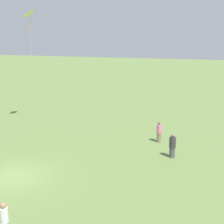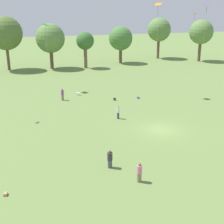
{
  "view_description": "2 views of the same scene",
  "coord_description": "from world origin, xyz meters",
  "px_view_note": "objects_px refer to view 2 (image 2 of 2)",
  "views": [
    {
      "loc": [
        -12.06,
        14.23,
        8.26
      ],
      "look_at": [
        -4.87,
        -3.95,
        3.67
      ],
      "focal_mm": 50.0,
      "sensor_mm": 36.0,
      "label": 1
    },
    {
      "loc": [
        -15.45,
        -30.9,
        13.98
      ],
      "look_at": [
        -6.83,
        -2.55,
        3.76
      ],
      "focal_mm": 50.0,
      "sensor_mm": 36.0,
      "label": 2
    }
  ],
  "objects_px": {
    "person_1": "(110,159)",
    "picnic_bag_0": "(138,98)",
    "person_2": "(139,173)",
    "kite_2": "(194,19)",
    "picnic_bag_2": "(115,99)",
    "picnic_bag_1": "(6,194)",
    "dog_1": "(78,93)",
    "kite_7": "(158,9)",
    "person_4": "(118,112)",
    "kite_0": "(207,7)",
    "kite_6": "(45,27)",
    "person_0": "(62,95)"
  },
  "relations": [
    {
      "from": "picnic_bag_2",
      "to": "picnic_bag_0",
      "type": "bearing_deg",
      "value": -2.59
    },
    {
      "from": "picnic_bag_1",
      "to": "person_2",
      "type": "bearing_deg",
      "value": -6.32
    },
    {
      "from": "person_1",
      "to": "kite_0",
      "type": "height_order",
      "value": "kite_0"
    },
    {
      "from": "person_1",
      "to": "dog_1",
      "type": "height_order",
      "value": "person_1"
    },
    {
      "from": "kite_2",
      "to": "person_2",
      "type": "bearing_deg",
      "value": 87.58
    },
    {
      "from": "person_0",
      "to": "kite_7",
      "type": "height_order",
      "value": "kite_7"
    },
    {
      "from": "person_0",
      "to": "person_4",
      "type": "relative_size",
      "value": 1.05
    },
    {
      "from": "kite_2",
      "to": "picnic_bag_1",
      "type": "bearing_deg",
      "value": 75.07
    },
    {
      "from": "kite_2",
      "to": "kite_7",
      "type": "relative_size",
      "value": 0.89
    },
    {
      "from": "kite_7",
      "to": "picnic_bag_0",
      "type": "relative_size",
      "value": 33.32
    },
    {
      "from": "kite_2",
      "to": "picnic_bag_2",
      "type": "height_order",
      "value": "kite_2"
    },
    {
      "from": "person_2",
      "to": "person_4",
      "type": "height_order",
      "value": "person_4"
    },
    {
      "from": "kite_7",
      "to": "picnic_bag_1",
      "type": "xyz_separation_m",
      "value": [
        -22.62,
        -22.47,
        -13.32
      ]
    },
    {
      "from": "dog_1",
      "to": "picnic_bag_2",
      "type": "bearing_deg",
      "value": -95.85
    },
    {
      "from": "person_2",
      "to": "person_4",
      "type": "relative_size",
      "value": 1.0
    },
    {
      "from": "dog_1",
      "to": "kite_6",
      "type": "bearing_deg",
      "value": 78.05
    },
    {
      "from": "person_1",
      "to": "kite_0",
      "type": "xyz_separation_m",
      "value": [
        23.72,
        23.46,
        12.83
      ]
    },
    {
      "from": "person_2",
      "to": "kite_6",
      "type": "distance_m",
      "value": 33.68
    },
    {
      "from": "kite_0",
      "to": "dog_1",
      "type": "xyz_separation_m",
      "value": [
        -21.91,
        0.93,
        -13.33
      ]
    },
    {
      "from": "person_0",
      "to": "dog_1",
      "type": "bearing_deg",
      "value": 154.42
    },
    {
      "from": "picnic_bag_0",
      "to": "picnic_bag_2",
      "type": "height_order",
      "value": "picnic_bag_2"
    },
    {
      "from": "person_2",
      "to": "picnic_bag_0",
      "type": "height_order",
      "value": "person_2"
    },
    {
      "from": "picnic_bag_1",
      "to": "dog_1",
      "type": "bearing_deg",
      "value": 67.62
    },
    {
      "from": "kite_2",
      "to": "picnic_bag_0",
      "type": "distance_m",
      "value": 18.34
    },
    {
      "from": "picnic_bag_1",
      "to": "picnic_bag_2",
      "type": "distance_m",
      "value": 26.79
    },
    {
      "from": "kite_6",
      "to": "picnic_bag_1",
      "type": "bearing_deg",
      "value": -176.8
    },
    {
      "from": "person_4",
      "to": "kite_2",
      "type": "height_order",
      "value": "kite_2"
    },
    {
      "from": "kite_2",
      "to": "picnic_bag_0",
      "type": "height_order",
      "value": "kite_2"
    },
    {
      "from": "kite_6",
      "to": "picnic_bag_2",
      "type": "distance_m",
      "value": 16.46
    },
    {
      "from": "person_2",
      "to": "kite_2",
      "type": "height_order",
      "value": "kite_2"
    },
    {
      "from": "person_2",
      "to": "kite_6",
      "type": "relative_size",
      "value": 0.16
    },
    {
      "from": "person_0",
      "to": "picnic_bag_0",
      "type": "height_order",
      "value": "person_0"
    },
    {
      "from": "person_1",
      "to": "picnic_bag_1",
      "type": "relative_size",
      "value": 3.95
    },
    {
      "from": "kite_6",
      "to": "picnic_bag_2",
      "type": "xyz_separation_m",
      "value": [
        8.95,
        -9.08,
        -10.41
      ]
    },
    {
      "from": "person_1",
      "to": "picnic_bag_0",
      "type": "xyz_separation_m",
      "value": [
        10.5,
        19.76,
        -0.71
      ]
    },
    {
      "from": "kite_0",
      "to": "kite_7",
      "type": "bearing_deg",
      "value": -8.25
    },
    {
      "from": "person_4",
      "to": "picnic_bag_1",
      "type": "xyz_separation_m",
      "value": [
        -13.65,
        -13.79,
        -0.77
      ]
    },
    {
      "from": "person_1",
      "to": "person_2",
      "type": "distance_m",
      "value": 3.42
    },
    {
      "from": "person_1",
      "to": "person_4",
      "type": "xyz_separation_m",
      "value": [
        4.67,
        11.98,
        0.03
      ]
    },
    {
      "from": "kite_2",
      "to": "kite_7",
      "type": "bearing_deg",
      "value": 64.11
    },
    {
      "from": "person_4",
      "to": "kite_2",
      "type": "bearing_deg",
      "value": 150.09
    },
    {
      "from": "person_1",
      "to": "kite_6",
      "type": "xyz_separation_m",
      "value": [
        -2.28,
        29.01,
        9.75
      ]
    },
    {
      "from": "kite_6",
      "to": "dog_1",
      "type": "relative_size",
      "value": 14.98
    },
    {
      "from": "person_0",
      "to": "picnic_bag_2",
      "type": "distance_m",
      "value": 8.06
    },
    {
      "from": "kite_0",
      "to": "picnic_bag_1",
      "type": "xyz_separation_m",
      "value": [
        -32.7,
        -25.27,
        -13.57
      ]
    },
    {
      "from": "person_4",
      "to": "picnic_bag_0",
      "type": "xyz_separation_m",
      "value": [
        5.83,
        7.78,
        -0.74
      ]
    },
    {
      "from": "kite_7",
      "to": "person_2",
      "type": "bearing_deg",
      "value": -18.98
    },
    {
      "from": "kite_0",
      "to": "picnic_bag_0",
      "type": "xyz_separation_m",
      "value": [
        -13.21,
        -3.7,
        -13.54
      ]
    },
    {
      "from": "person_0",
      "to": "picnic_bag_0",
      "type": "xyz_separation_m",
      "value": [
        11.5,
        -2.56,
        -0.76
      ]
    },
    {
      "from": "person_0",
      "to": "kite_0",
      "type": "relative_size",
      "value": 0.13
    }
  ]
}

